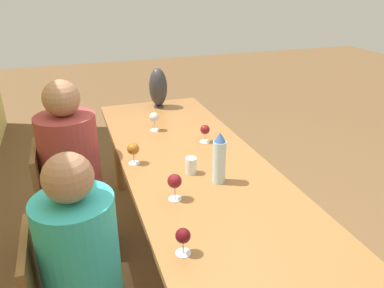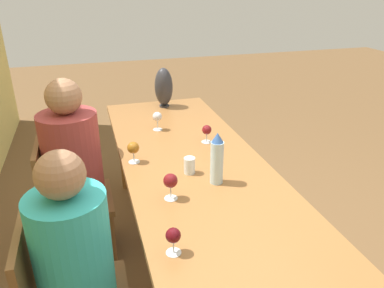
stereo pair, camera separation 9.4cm
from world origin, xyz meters
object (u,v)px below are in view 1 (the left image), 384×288
(vase, at_px, (158,87))
(wine_glass_6, at_px, (205,130))
(wine_glass_3, at_px, (183,237))
(water_bottle, at_px, (219,158))
(chair_far, at_px, (66,200))
(person_far, at_px, (74,171))
(wine_glass_1, at_px, (154,118))
(water_tumbler, at_px, (191,166))
(wine_glass_0, at_px, (175,182))
(wine_glass_2, at_px, (133,149))
(person_near, at_px, (86,270))

(vase, relative_size, wine_glass_6, 2.75)
(wine_glass_3, xyz_separation_m, wine_glass_6, (1.02, -0.48, 0.00))
(vase, bearing_deg, water_bottle, 179.80)
(chair_far, xyz_separation_m, person_far, (0.00, -0.08, 0.20))
(wine_glass_1, xyz_separation_m, chair_far, (-0.26, 0.67, -0.40))
(chair_far, bearing_deg, wine_glass_1, -68.84)
(water_tumbler, relative_size, wine_glass_6, 0.78)
(vase, distance_m, person_far, 1.10)
(wine_glass_6, relative_size, person_far, 0.10)
(water_bottle, xyz_separation_m, water_tumbler, (0.14, 0.11, -0.09))
(wine_glass_0, relative_size, wine_glass_3, 1.18)
(person_far, bearing_deg, wine_glass_1, -66.29)
(person_far, bearing_deg, water_bottle, -127.94)
(wine_glass_3, bearing_deg, water_bottle, -36.21)
(wine_glass_0, xyz_separation_m, wine_glass_6, (0.62, -0.39, -0.01))
(water_bottle, distance_m, chair_far, 1.10)
(wine_glass_0, distance_m, wine_glass_1, 0.94)
(chair_far, bearing_deg, wine_glass_2, -116.43)
(water_tumbler, bearing_deg, wine_glass_0, 144.78)
(wine_glass_2, height_order, person_far, person_far)
(water_tumbler, xyz_separation_m, person_far, (0.44, 0.63, -0.15))
(chair_far, relative_size, person_far, 0.68)
(wine_glass_0, relative_size, wine_glass_2, 1.06)
(wine_glass_1, height_order, person_far, person_far)
(vase, height_order, wine_glass_1, vase)
(wine_glass_1, relative_size, person_near, 0.11)
(person_far, bearing_deg, water_tumbler, -124.66)
(wine_glass_6, bearing_deg, water_bottle, 167.36)
(water_tumbler, distance_m, person_near, 0.80)
(wine_glass_1, bearing_deg, wine_glass_6, -138.82)
(wine_glass_3, height_order, wine_glass_6, wine_glass_6)
(wine_glass_2, bearing_deg, chair_far, 63.57)
(wine_glass_1, distance_m, person_near, 1.31)
(person_near, bearing_deg, vase, -24.36)
(water_tumbler, distance_m, wine_glass_2, 0.37)
(chair_far, bearing_deg, wine_glass_3, -156.47)
(water_bottle, bearing_deg, person_far, 52.06)
(wine_glass_0, distance_m, chair_far, 0.96)
(wine_glass_2, bearing_deg, water_tumbler, -128.36)
(water_bottle, xyz_separation_m, wine_glass_3, (-0.49, 0.36, -0.06))
(wine_glass_1, relative_size, chair_far, 0.16)
(water_bottle, height_order, water_tumbler, water_bottle)
(wine_glass_1, xyz_separation_m, wine_glass_2, (-0.47, 0.24, -0.01))
(water_tumbler, xyz_separation_m, person_near, (-0.45, 0.63, -0.18))
(wine_glass_3, relative_size, wine_glass_6, 0.98)
(water_tumbler, height_order, wine_glass_6, wine_glass_6)
(vase, bearing_deg, wine_glass_3, 168.80)
(vase, xyz_separation_m, wine_glass_0, (-1.43, 0.28, -0.07))
(wine_glass_1, height_order, person_near, person_near)
(vase, distance_m, person_near, 1.84)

